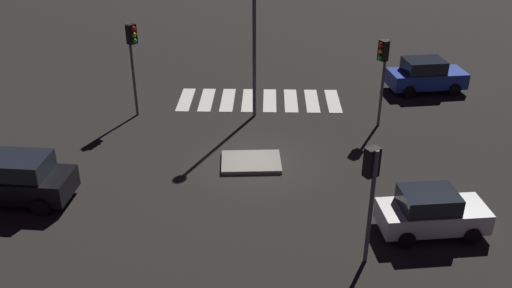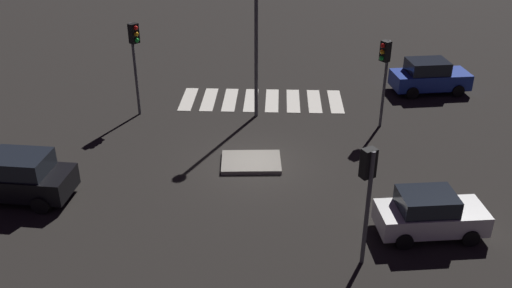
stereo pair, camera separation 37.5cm
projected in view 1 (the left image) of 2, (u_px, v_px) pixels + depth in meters
The scene contains 10 objects.
ground_plane at pixel (256, 164), 24.21m from camera, with size 80.00×80.00×0.00m, color black.
traffic_island at pixel (251, 162), 24.22m from camera, with size 2.67×2.07×0.18m.
car_black at pixel (17, 179), 21.30m from camera, with size 4.45×2.28×1.89m.
car_white at pixel (431, 212), 19.55m from camera, with size 3.93×2.14×1.65m.
car_blue at pixel (426, 75), 31.41m from camera, with size 4.46×2.51×1.86m.
traffic_light_south at pixel (383, 62), 26.17m from camera, with size 0.53×0.54×4.35m.
traffic_light_west at pixel (371, 177), 17.14m from camera, with size 0.54×0.53×4.12m.
traffic_light_east at pixel (132, 48), 27.12m from camera, with size 0.53×0.54×4.78m.
street_lamp at pixel (254, 4), 26.12m from camera, with size 0.56×0.56×8.50m.
crosswalk_near at pixel (259, 100), 30.54m from camera, with size 8.75×3.20×0.02m.
Camera 1 is at (-0.52, 21.10, 11.90)m, focal length 39.27 mm.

